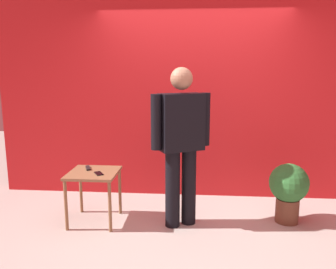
{
  "coord_description": "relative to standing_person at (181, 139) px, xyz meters",
  "views": [
    {
      "loc": [
        0.02,
        -3.26,
        1.7
      ],
      "look_at": [
        -0.28,
        0.55,
        0.99
      ],
      "focal_mm": 36.11,
      "sensor_mm": 36.0,
      "label": 1
    }
  ],
  "objects": [
    {
      "name": "tv_remote",
      "position": [
        -1.08,
        0.11,
        -0.38
      ],
      "size": [
        0.11,
        0.17,
        0.02
      ],
      "primitive_type": "cube",
      "rotation": [
        0.0,
        0.0,
        0.4
      ],
      "color": "black",
      "rests_on": "side_table"
    },
    {
      "name": "cell_phone",
      "position": [
        -0.9,
        -0.08,
        -0.38
      ],
      "size": [
        0.14,
        0.16,
        0.01
      ],
      "primitive_type": "cube",
      "rotation": [
        0.0,
        0.0,
        0.56
      ],
      "color": "black",
      "rests_on": "side_table"
    },
    {
      "name": "standing_person",
      "position": [
        0.0,
        0.0,
        0.0
      ],
      "size": [
        0.66,
        0.42,
        1.75
      ],
      "color": "black",
      "rests_on": "ground_plane"
    },
    {
      "name": "ground_plane",
      "position": [
        0.12,
        -0.33,
        -0.98
      ],
      "size": [
        12.0,
        12.0,
        0.0
      ],
      "primitive_type": "plane",
      "color": "#B7B2A8"
    },
    {
      "name": "side_table",
      "position": [
        -0.99,
        -0.0,
        -0.48
      ],
      "size": [
        0.54,
        0.54,
        0.59
      ],
      "color": "olive",
      "rests_on": "ground_plane"
    },
    {
      "name": "potted_plant",
      "position": [
        1.22,
        0.16,
        -0.57
      ],
      "size": [
        0.44,
        0.44,
        0.69
      ],
      "color": "brown",
      "rests_on": "ground_plane"
    },
    {
      "name": "back_wall_red",
      "position": [
        0.12,
        1.0,
        0.69
      ],
      "size": [
        5.37,
        0.12,
        3.33
      ],
      "primitive_type": "cube",
      "color": "red",
      "rests_on": "ground_plane"
    }
  ]
}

